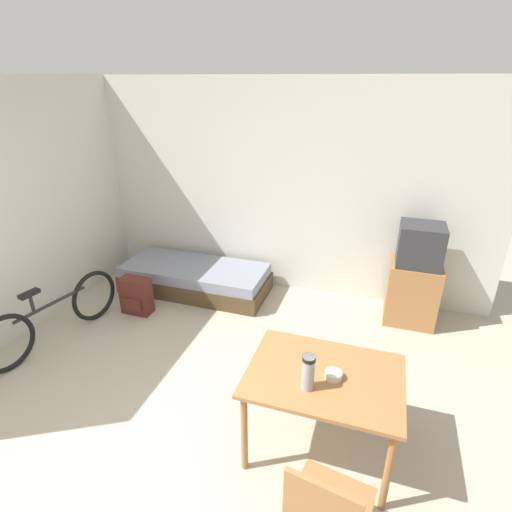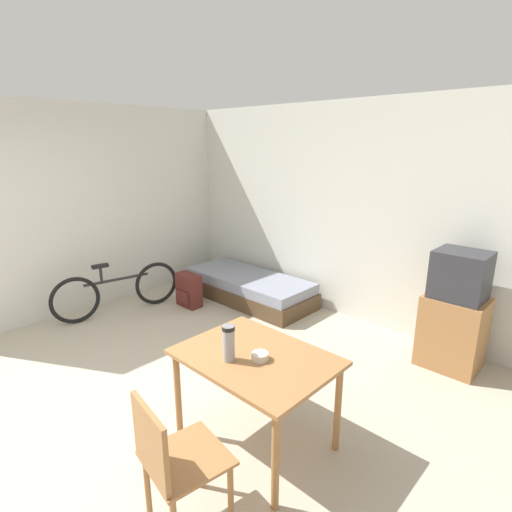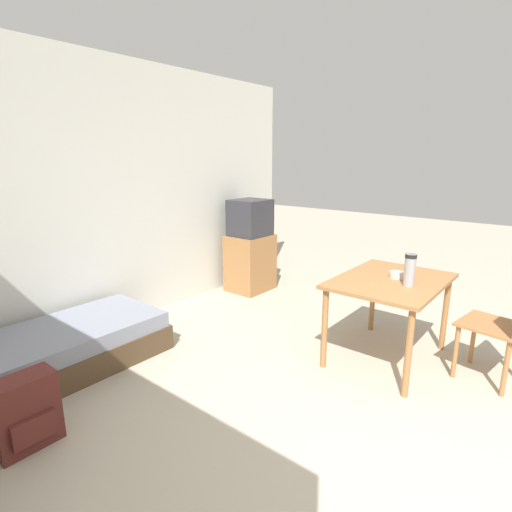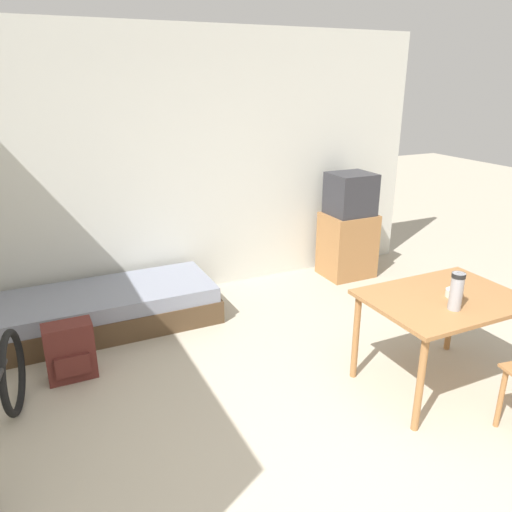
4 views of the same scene
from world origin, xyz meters
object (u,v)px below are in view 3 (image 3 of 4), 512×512
at_px(tv, 250,248).
at_px(thermos_flask, 410,269).
at_px(backpack, 26,413).
at_px(daybed, 44,356).
at_px(dining_table, 390,289).
at_px(mate_bowl, 397,275).
at_px(wooden_chair, 506,323).

height_order(tv, thermos_flask, tv).
bearing_deg(tv, backpack, -164.64).
bearing_deg(daybed, backpack, -119.86).
bearing_deg(dining_table, mate_bowl, -19.68).
xyz_separation_m(daybed, tv, (2.74, 0.12, 0.39)).
xyz_separation_m(tv, thermos_flask, (-0.78, -2.32, 0.30)).
distance_m(tv, dining_table, 2.25).
distance_m(daybed, thermos_flask, 3.02).
bearing_deg(mate_bowl, wooden_chair, -83.32).
height_order(wooden_chair, thermos_flask, thermos_flask).
distance_m(daybed, dining_table, 2.91).
bearing_deg(dining_table, tv, 72.10).
relative_size(daybed, wooden_chair, 2.23).
bearing_deg(mate_bowl, backpack, 153.05).
distance_m(daybed, mate_bowl, 3.00).
bearing_deg(mate_bowl, tv, 73.83).
bearing_deg(mate_bowl, dining_table, 160.32).
distance_m(tv, backpack, 3.31).
bearing_deg(mate_bowl, thermos_flask, -135.58).
bearing_deg(wooden_chair, dining_table, 100.70).
xyz_separation_m(daybed, wooden_chair, (2.21, -2.87, 0.33)).
distance_m(daybed, backpack, 0.86).
relative_size(dining_table, wooden_chair, 1.25).
bearing_deg(tv, dining_table, -107.90).
relative_size(dining_table, thermos_flask, 4.19).
xyz_separation_m(dining_table, thermos_flask, (-0.09, -0.18, 0.23)).
distance_m(dining_table, mate_bowl, 0.14).
bearing_deg(daybed, tv, 2.58).
distance_m(mate_bowl, backpack, 2.90).
xyz_separation_m(dining_table, wooden_chair, (0.16, -0.85, -0.13)).
distance_m(daybed, wooden_chair, 3.64).
height_order(daybed, wooden_chair, wooden_chair).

